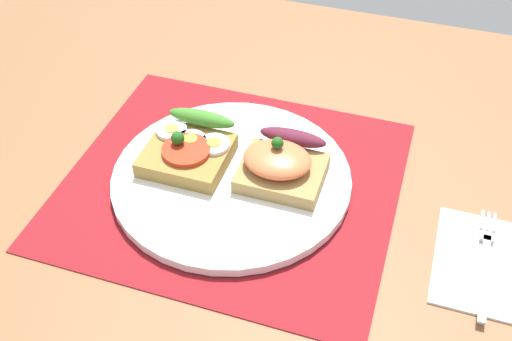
{
  "coord_description": "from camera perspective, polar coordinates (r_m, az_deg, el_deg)",
  "views": [
    {
      "loc": [
        18.82,
        -48.49,
        50.58
      ],
      "look_at": [
        3.0,
        0.0,
        2.89
      ],
      "focal_mm": 43.23,
      "sensor_mm": 36.0,
      "label": 1
    }
  ],
  "objects": [
    {
      "name": "ground_plane",
      "position": [
        0.74,
        -2.22,
        -2.06
      ],
      "size": [
        120.0,
        90.0,
        3.2
      ],
      "primitive_type": "cube",
      "color": "brown"
    },
    {
      "name": "napkin",
      "position": [
        0.68,
        21.16,
        -8.15
      ],
      "size": [
        12.02,
        13.33,
        0.6
      ],
      "primitive_type": "cube",
      "color": "white",
      "rests_on": "ground_plane"
    },
    {
      "name": "plate",
      "position": [
        0.72,
        -2.27,
        -0.68
      ],
      "size": [
        27.87,
        27.87,
        1.09
      ],
      "primitive_type": "cylinder",
      "color": "white",
      "rests_on": "placemat"
    },
    {
      "name": "sandwich_egg_tomato",
      "position": [
        0.73,
        -6.19,
        2.1
      ],
      "size": [
        9.67,
        10.51,
        4.14
      ],
      "color": "olive",
      "rests_on": "plate"
    },
    {
      "name": "sandwich_salmon",
      "position": [
        0.7,
        2.35,
        0.69
      ],
      "size": [
        9.49,
        9.56,
        5.37
      ],
      "color": "#A5854C",
      "rests_on": "plate"
    },
    {
      "name": "placemat",
      "position": [
        0.72,
        -2.26,
        -1.08
      ],
      "size": [
        38.17,
        34.55,
        0.3
      ],
      "primitive_type": "cube",
      "color": "maroon",
      "rests_on": "ground_plane"
    },
    {
      "name": "fork",
      "position": [
        0.68,
        20.48,
        -7.71
      ],
      "size": [
        1.62,
        14.91,
        0.32
      ],
      "color": "#B7B7BC",
      "rests_on": "napkin"
    }
  ]
}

